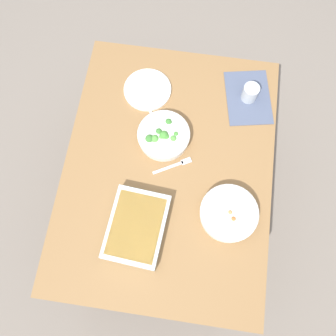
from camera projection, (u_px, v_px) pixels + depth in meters
name	position (u px, v px, depth m)	size (l,w,h in m)	color
ground_plane	(168.00, 205.00, 2.27)	(6.00, 6.00, 0.00)	slate
dining_table	(168.00, 174.00, 1.66)	(1.20, 0.90, 0.74)	olive
placemat	(248.00, 97.00, 1.68)	(0.28, 0.20, 0.00)	#4C5670
stew_bowl	(229.00, 213.00, 1.47)	(0.24, 0.24, 0.06)	silver
broccoli_bowl	(164.00, 135.00, 1.59)	(0.23, 0.23, 0.07)	silver
baking_dish	(137.00, 227.00, 1.46)	(0.32, 0.24, 0.06)	silver
drink_cup	(250.00, 93.00, 1.64)	(0.07, 0.07, 0.08)	#B2BCC6
side_plate	(147.00, 90.00, 1.69)	(0.22, 0.22, 0.01)	white
spoon_by_stew	(223.00, 205.00, 1.51)	(0.16, 0.11, 0.01)	silver
spoon_by_broccoli	(153.00, 117.00, 1.64)	(0.16, 0.11, 0.01)	silver
fork_on_table	(175.00, 165.00, 1.57)	(0.10, 0.16, 0.01)	silver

